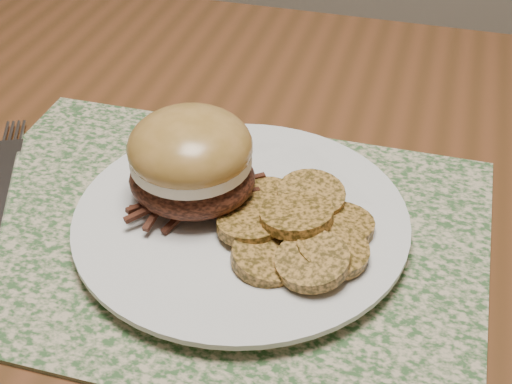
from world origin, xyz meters
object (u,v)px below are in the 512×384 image
dinner_plate (241,222)px  pork_sandwich (191,160)px  dining_table (86,263)px  fork (3,179)px

dinner_plate → pork_sandwich: pork_sandwich is taller
pork_sandwich → dining_table: bearing=-170.1°
dining_table → pork_sandwich: bearing=3.1°
dining_table → pork_sandwich: (0.11, 0.01, 0.14)m
dinner_plate → pork_sandwich: bearing=167.2°
pork_sandwich → fork: (-0.18, -0.00, -0.05)m
dinner_plate → pork_sandwich: (-0.05, 0.01, 0.05)m
pork_sandwich → fork: size_ratio=0.62×
dining_table → fork: (-0.07, 0.00, 0.09)m
dinner_plate → fork: bearing=178.6°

